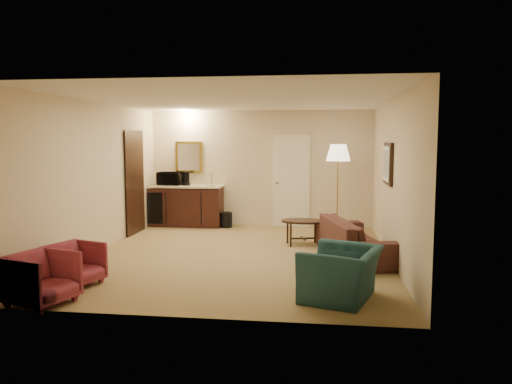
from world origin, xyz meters
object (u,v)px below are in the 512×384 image
(sofa, at_px, (356,232))
(floor_lamp, at_px, (338,189))
(teal_armchair, at_px, (341,265))
(waste_bin, at_px, (226,220))
(wetbar_cabinet, at_px, (187,206))
(rose_chair_far, at_px, (41,276))
(coffee_table, at_px, (303,232))
(rose_chair_near, at_px, (75,262))
(microwave, at_px, (170,177))
(coffee_maker, at_px, (186,179))

(sofa, xyz_separation_m, floor_lamp, (-0.25, 2.04, 0.51))
(teal_armchair, height_order, waste_bin, teal_armchair)
(wetbar_cabinet, xyz_separation_m, rose_chair_far, (-0.25, -5.52, -0.12))
(rose_chair_far, bearing_deg, coffee_table, -21.09)
(wetbar_cabinet, height_order, coffee_table, wetbar_cabinet)
(rose_chair_near, bearing_deg, rose_chair_far, -161.14)
(rose_chair_far, relative_size, floor_lamp, 0.37)
(teal_armchair, xyz_separation_m, rose_chair_far, (-3.52, -0.68, -0.08))
(sofa, xyz_separation_m, coffee_table, (-0.91, 0.87, -0.19))
(microwave, bearing_deg, rose_chair_near, -82.75)
(wetbar_cabinet, xyz_separation_m, teal_armchair, (3.27, -4.84, -0.03))
(rose_chair_near, height_order, floor_lamp, floor_lamp)
(wetbar_cabinet, bearing_deg, rose_chair_far, -92.59)
(sofa, height_order, microwave, microwave)
(rose_chair_near, height_order, coffee_table, rose_chair_near)
(rose_chair_far, distance_m, floor_lamp, 6.17)
(teal_armchair, height_order, coffee_table, teal_armchair)
(rose_chair_near, height_order, rose_chair_far, rose_chair_far)
(coffee_maker, bearing_deg, rose_chair_near, -78.58)
(floor_lamp, bearing_deg, microwave, 170.96)
(floor_lamp, relative_size, coffee_maker, 6.05)
(wetbar_cabinet, height_order, waste_bin, wetbar_cabinet)
(sofa, relative_size, waste_bin, 6.45)
(teal_armchair, height_order, floor_lamp, floor_lamp)
(rose_chair_far, relative_size, waste_bin, 2.05)
(coffee_table, height_order, waste_bin, coffee_table)
(coffee_table, xyz_separation_m, floor_lamp, (0.66, 1.17, 0.70))
(wetbar_cabinet, distance_m, waste_bin, 0.97)
(waste_bin, relative_size, microwave, 0.63)
(sofa, distance_m, floor_lamp, 2.12)
(teal_armchair, xyz_separation_m, microwave, (-3.66, 4.89, 0.68))
(wetbar_cabinet, relative_size, teal_armchair, 1.68)
(rose_chair_far, distance_m, coffee_maker, 5.59)
(rose_chair_far, xyz_separation_m, floor_lamp, (3.60, 4.97, 0.59))
(waste_bin, height_order, microwave, microwave)
(teal_armchair, bearing_deg, sofa, -170.37)
(teal_armchair, distance_m, coffee_maker, 5.90)
(teal_armchair, height_order, rose_chair_near, teal_armchair)
(wetbar_cabinet, distance_m, teal_armchair, 5.84)
(sofa, distance_m, rose_chair_near, 4.40)
(teal_armchair, xyz_separation_m, waste_bin, (-2.35, 4.77, -0.26))
(wetbar_cabinet, height_order, rose_chair_near, wetbar_cabinet)
(sofa, height_order, waste_bin, sofa)
(teal_armchair, relative_size, floor_lamp, 0.52)
(coffee_maker, bearing_deg, waste_bin, 9.21)
(wetbar_cabinet, bearing_deg, coffee_table, -32.58)
(floor_lamp, height_order, coffee_maker, floor_lamp)
(sofa, bearing_deg, microwave, 42.27)
(sofa, height_order, coffee_table, sofa)
(wetbar_cabinet, height_order, rose_chair_far, wetbar_cabinet)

